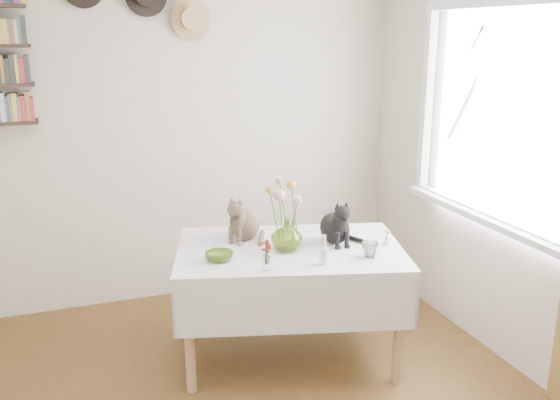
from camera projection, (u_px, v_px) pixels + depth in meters
name	position (u px, v px, depth m)	size (l,w,h in m)	color
room	(200.00, 233.00, 2.17)	(4.08, 4.58, 2.58)	brown
window	(497.00, 132.00, 3.49)	(0.12, 1.52, 1.32)	white
dining_table	(290.00, 275.00, 3.60)	(1.52, 1.19, 0.72)	white
tabby_cat	(245.00, 216.00, 3.67)	(0.20, 0.25, 0.29)	brown
black_cat	(335.00, 220.00, 3.60)	(0.19, 0.24, 0.29)	black
flower_vase	(287.00, 235.00, 3.48)	(0.18, 0.18, 0.19)	#9DBB3F
green_bowl	(219.00, 256.00, 3.34)	(0.16, 0.16, 0.05)	#9DBB3F
drinking_glass	(370.00, 250.00, 3.38)	(0.10, 0.10, 0.09)	white
candlestick	(324.00, 255.00, 3.27)	(0.05, 0.05, 0.17)	white
berry_jar	(267.00, 255.00, 3.18)	(0.05, 0.05, 0.20)	white
porcelain_figurine	(387.00, 238.00, 3.58)	(0.05, 0.05, 0.10)	white
flower_bouquet	(286.00, 194.00, 3.43)	(0.17, 0.12, 0.39)	#4C7233
wall_hats	(141.00, 0.00, 3.94)	(0.98, 0.09, 0.48)	black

